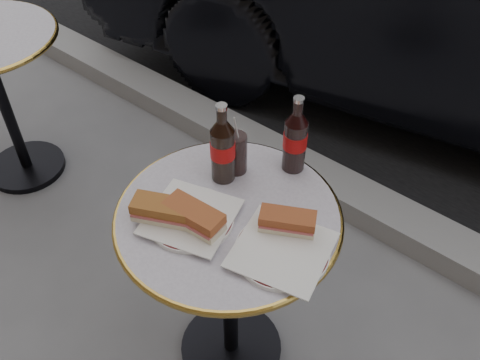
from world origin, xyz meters
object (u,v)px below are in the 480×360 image
Objects in this scene: cola_bottle_right at (296,134)px; plate_right at (282,251)px; cola_glass at (236,153)px; plate_left at (191,219)px; bistro_table at (230,292)px; cola_bottle_left at (223,143)px.

plate_right is at bearing -59.36° from cola_bottle_right.
plate_left is at bearing -81.66° from cola_glass.
plate_right is (0.19, -0.02, 0.37)m from bistro_table.
plate_left is 0.94× the size of cola_bottle_right.
cola_glass is at bearing 98.34° from plate_left.
cola_bottle_right is at bearing 43.62° from cola_glass.
bistro_table is 3.17× the size of plate_left.
bistro_table is 0.51m from cola_bottle_left.
cola_bottle_left is 1.94× the size of cola_glass.
bistro_table is at bearing 174.87° from plate_right.
plate_left is at bearing -104.15° from cola_bottle_right.
plate_right is 1.82× the size of cola_glass.
cola_bottle_left is (-0.10, 0.10, 0.49)m from bistro_table.
cola_glass is at bearing -136.38° from cola_bottle_right.
plate_right is 0.34m from cola_bottle_left.
cola_bottle_left reaches higher than cola_bottle_right.
bistro_table is 0.56m from cola_bottle_right.
cola_bottle_left is at bearing 158.28° from plate_right.
plate_left is 0.26m from plate_right.
cola_glass is at bearing 78.97° from cola_bottle_left.
bistro_table is 3.06× the size of plate_right.
cola_bottle_left reaches higher than plate_left.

